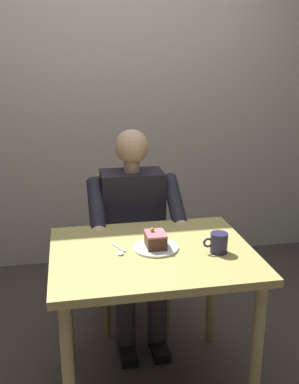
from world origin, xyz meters
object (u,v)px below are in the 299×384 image
Objects in this scene: seated_person at (135,231)px; dessert_spoon at (120,251)px; dining_table at (152,270)px; chair at (130,241)px; coffee_cup at (219,242)px; cake_slice at (156,240)px.

seated_person is 0.55m from dessert_spoon.
dining_table is 0.72m from chair.
dining_table is 8.11× the size of coffee_cup.
dessert_spoon is at bearing 0.63° from cake_slice.
cake_slice reaches higher than dessert_spoon.
chair is 0.89m from coffee_cup.
chair is at bearing -88.44° from cake_slice.
cake_slice is (-0.02, 0.51, 0.16)m from seated_person.
coffee_cup is (-0.29, 0.78, 0.30)m from chair.
cake_slice is (-0.02, 0.69, 0.30)m from chair.
cake_slice is 0.98× the size of coffee_cup.
cake_slice is at bearing 91.56° from chair.
chair is at bearing -69.66° from coffee_cup.
coffee_cup reaches higher than dining_table.
chair reaches higher than cake_slice.
chair is at bearing -90.00° from dining_table.
seated_person reaches higher than coffee_cup.
dessert_spoon is (0.15, -0.02, 0.10)m from dining_table.
chair is 7.87× the size of coffee_cup.
coffee_cup is (-0.29, 0.07, 0.15)m from dining_table.
cake_slice is 0.17m from dessert_spoon.
dining_table is at bearing 45.46° from cake_slice.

